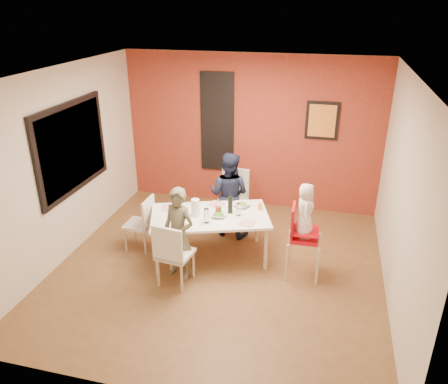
% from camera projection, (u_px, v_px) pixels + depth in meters
% --- Properties ---
extents(ground, '(4.50, 4.50, 0.00)m').
position_uv_depth(ground, '(219.00, 268.00, 6.20)').
color(ground, brown).
rests_on(ground, ground).
extents(ceiling, '(4.50, 4.50, 0.02)m').
position_uv_depth(ceiling, '(218.00, 74.00, 5.11)').
color(ceiling, silver).
rests_on(ceiling, wall_back).
extents(wall_back, '(4.50, 0.02, 2.70)m').
position_uv_depth(wall_back, '(251.00, 133.00, 7.65)').
color(wall_back, beige).
rests_on(wall_back, ground).
extents(wall_front, '(4.50, 0.02, 2.70)m').
position_uv_depth(wall_front, '(150.00, 279.00, 3.66)').
color(wall_front, beige).
rests_on(wall_front, ground).
extents(wall_left, '(0.02, 4.50, 2.70)m').
position_uv_depth(wall_left, '(64.00, 165.00, 6.15)').
color(wall_left, beige).
rests_on(wall_left, ground).
extents(wall_right, '(0.02, 4.50, 2.70)m').
position_uv_depth(wall_right, '(402.00, 198.00, 5.16)').
color(wall_right, beige).
rests_on(wall_right, ground).
extents(brick_accent_wall, '(4.50, 0.02, 2.70)m').
position_uv_depth(brick_accent_wall, '(251.00, 133.00, 7.63)').
color(brick_accent_wall, maroon).
rests_on(brick_accent_wall, ground).
extents(picture_window_frame, '(0.05, 1.70, 1.30)m').
position_uv_depth(picture_window_frame, '(72.00, 148.00, 6.24)').
color(picture_window_frame, black).
rests_on(picture_window_frame, wall_left).
extents(picture_window_pane, '(0.02, 1.55, 1.15)m').
position_uv_depth(picture_window_pane, '(73.00, 148.00, 6.24)').
color(picture_window_pane, black).
rests_on(picture_window_pane, wall_left).
extents(glassblock_strip, '(0.55, 0.03, 1.70)m').
position_uv_depth(glassblock_strip, '(217.00, 123.00, 7.69)').
color(glassblock_strip, silver).
rests_on(glassblock_strip, wall_back).
extents(glassblock_surround, '(0.60, 0.03, 1.76)m').
position_uv_depth(glassblock_surround, '(217.00, 123.00, 7.69)').
color(glassblock_surround, black).
rests_on(glassblock_surround, wall_back).
extents(art_print_frame, '(0.54, 0.03, 0.64)m').
position_uv_depth(art_print_frame, '(322.00, 121.00, 7.23)').
color(art_print_frame, black).
rests_on(art_print_frame, wall_back).
extents(art_print_canvas, '(0.44, 0.01, 0.54)m').
position_uv_depth(art_print_canvas, '(322.00, 121.00, 7.21)').
color(art_print_canvas, orange).
rests_on(art_print_canvas, wall_back).
extents(dining_table, '(1.86, 1.41, 0.69)m').
position_uv_depth(dining_table, '(210.00, 219.00, 6.22)').
color(dining_table, white).
rests_on(dining_table, ground).
extents(chair_near, '(0.48, 0.48, 0.92)m').
position_uv_depth(chair_near, '(172.00, 252.00, 5.63)').
color(chair_near, silver).
rests_on(chair_near, ground).
extents(chair_far, '(0.52, 0.52, 1.00)m').
position_uv_depth(chair_far, '(233.00, 196.00, 7.12)').
color(chair_far, silver).
rests_on(chair_far, ground).
extents(chair_left, '(0.40, 0.40, 0.84)m').
position_uv_depth(chair_left, '(143.00, 221.00, 6.51)').
color(chair_left, silver).
rests_on(chair_left, ground).
extents(high_chair, '(0.45, 0.45, 1.03)m').
position_uv_depth(high_chair, '(301.00, 234.00, 5.83)').
color(high_chair, red).
rests_on(high_chair, ground).
extents(child_near, '(0.54, 0.43, 1.30)m').
position_uv_depth(child_near, '(179.00, 234.00, 5.78)').
color(child_near, brown).
rests_on(child_near, ground).
extents(child_far, '(0.74, 0.61, 1.38)m').
position_uv_depth(child_far, '(229.00, 194.00, 6.85)').
color(child_far, '#161B32').
rests_on(child_far, ground).
extents(toddler, '(0.28, 0.39, 0.75)m').
position_uv_depth(toddler, '(305.00, 210.00, 5.67)').
color(toddler, white).
rests_on(toddler, high_chair).
extents(plate_near_left, '(0.27, 0.27, 0.01)m').
position_uv_depth(plate_near_left, '(181.00, 227.00, 5.86)').
color(plate_near_left, silver).
rests_on(plate_near_left, dining_table).
extents(plate_far_mid, '(0.26, 0.26, 0.01)m').
position_uv_depth(plate_far_mid, '(216.00, 204.00, 6.51)').
color(plate_far_mid, white).
rests_on(plate_far_mid, dining_table).
extents(plate_near_right, '(0.23, 0.23, 0.01)m').
position_uv_depth(plate_near_right, '(247.00, 223.00, 5.97)').
color(plate_near_right, white).
rests_on(plate_near_right, dining_table).
extents(plate_far_left, '(0.29, 0.29, 0.01)m').
position_uv_depth(plate_far_left, '(170.00, 208.00, 6.40)').
color(plate_far_left, white).
rests_on(plate_far_left, dining_table).
extents(salad_bowl_a, '(0.22, 0.22, 0.05)m').
position_uv_depth(salad_bowl_a, '(219.00, 215.00, 6.13)').
color(salad_bowl_a, white).
rests_on(salad_bowl_a, dining_table).
extents(salad_bowl_b, '(0.29, 0.29, 0.05)m').
position_uv_depth(salad_bowl_b, '(242.00, 205.00, 6.43)').
color(salad_bowl_b, white).
rests_on(salad_bowl_b, dining_table).
extents(wine_bottle, '(0.07, 0.07, 0.26)m').
position_uv_depth(wine_bottle, '(230.00, 205.00, 6.20)').
color(wine_bottle, black).
rests_on(wine_bottle, dining_table).
extents(wine_glass_a, '(0.07, 0.07, 0.21)m').
position_uv_depth(wine_glass_a, '(206.00, 216.00, 5.95)').
color(wine_glass_a, silver).
rests_on(wine_glass_a, dining_table).
extents(wine_glass_b, '(0.06, 0.06, 0.18)m').
position_uv_depth(wine_glass_b, '(238.00, 210.00, 6.15)').
color(wine_glass_b, silver).
rests_on(wine_glass_b, dining_table).
extents(paper_towel_roll, '(0.11, 0.11, 0.25)m').
position_uv_depth(paper_towel_roll, '(195.00, 208.00, 6.12)').
color(paper_towel_roll, white).
rests_on(paper_towel_roll, dining_table).
extents(condiment_red, '(0.04, 0.04, 0.14)m').
position_uv_depth(condiment_red, '(218.00, 212.00, 6.14)').
color(condiment_red, red).
rests_on(condiment_red, dining_table).
extents(condiment_green, '(0.04, 0.04, 0.14)m').
position_uv_depth(condiment_green, '(220.00, 211.00, 6.14)').
color(condiment_green, '#346923').
rests_on(condiment_green, dining_table).
extents(condiment_brown, '(0.03, 0.03, 0.13)m').
position_uv_depth(condiment_brown, '(217.00, 210.00, 6.19)').
color(condiment_brown, brown).
rests_on(condiment_brown, dining_table).
extents(sippy_cup, '(0.06, 0.06, 0.10)m').
position_uv_depth(sippy_cup, '(260.00, 207.00, 6.33)').
color(sippy_cup, orange).
rests_on(sippy_cup, dining_table).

